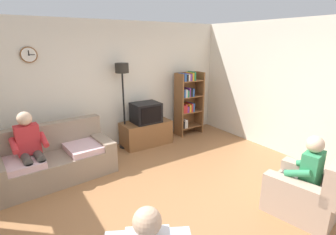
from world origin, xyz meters
TOP-DOWN VIEW (x-y plane):
  - ground_plane at (0.00, 0.00)m, footprint 12.00×12.00m
  - back_wall_assembly at (-0.00, 2.66)m, footprint 6.20×0.17m
  - right_wall at (2.86, 0.00)m, footprint 0.12×5.80m
  - couch at (-1.39, 1.77)m, footprint 1.97×1.04m
  - tv_stand at (0.64, 2.25)m, footprint 1.10×0.56m
  - tv at (0.64, 2.23)m, footprint 0.60×0.49m
  - bookshelf at (1.86, 2.32)m, footprint 0.68×0.36m
  - floor_lamp at (0.17, 2.35)m, footprint 0.28×0.28m
  - armchair_near_bookshelf at (1.30, -1.12)m, footprint 0.95×1.02m
  - person_on_couch at (-1.73, 1.66)m, footprint 0.54×0.56m
  - person_in_right_armchair at (1.28, -1.03)m, footprint 0.56×0.59m

SIDE VIEW (x-z plane):
  - ground_plane at x=0.00m, z-range 0.00..0.00m
  - tv_stand at x=0.64m, z-range 0.00..0.54m
  - armchair_near_bookshelf at x=1.30m, z-range -0.16..0.74m
  - couch at x=-1.39m, z-range -0.14..0.76m
  - person_in_right_armchair at x=1.28m, z-range 0.04..1.16m
  - person_on_couch at x=-1.73m, z-range 0.08..1.32m
  - tv at x=0.64m, z-range 0.54..0.98m
  - bookshelf at x=1.86m, z-range 0.06..1.64m
  - right_wall at x=2.86m, z-range 0.00..2.70m
  - back_wall_assembly at x=0.00m, z-range 0.00..2.70m
  - floor_lamp at x=0.17m, z-range 0.53..2.38m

